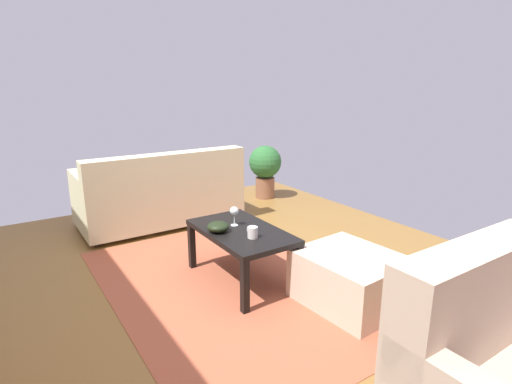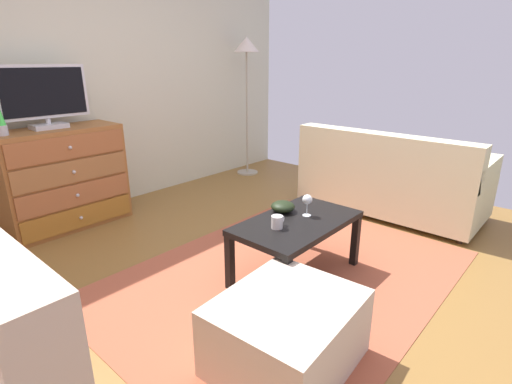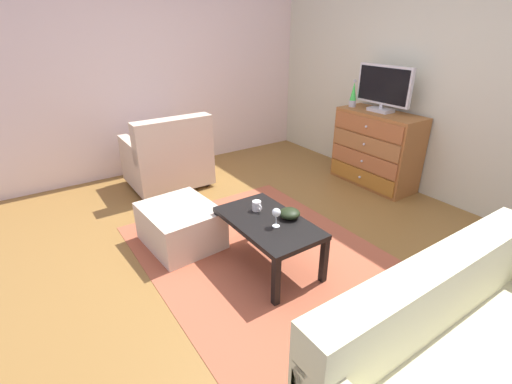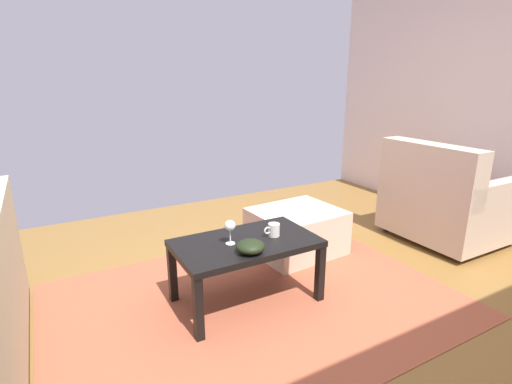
# 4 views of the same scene
# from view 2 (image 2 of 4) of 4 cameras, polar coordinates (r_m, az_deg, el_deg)

# --- Properties ---
(ground_plane) EXTENTS (5.59, 4.88, 0.05)m
(ground_plane) POSITION_cam_2_polar(r_m,az_deg,el_deg) (2.86, -1.21, -12.80)
(ground_plane) COLOR olive
(wall_accent_rear) EXTENTS (5.59, 0.12, 2.76)m
(wall_accent_rear) POSITION_cam_2_polar(r_m,az_deg,el_deg) (4.25, -24.68, 15.87)
(wall_accent_rear) COLOR beige
(wall_accent_rear) RESTS_ON ground_plane
(area_rug) EXTENTS (2.60, 1.90, 0.01)m
(area_rug) POSITION_cam_2_polar(r_m,az_deg,el_deg) (2.87, 4.56, -12.08)
(area_rug) COLOR #A35137
(area_rug) RESTS_ON ground_plane
(dresser) EXTENTS (1.04, 0.49, 0.91)m
(dresser) POSITION_cam_2_polar(r_m,az_deg,el_deg) (3.93, -26.44, 1.80)
(dresser) COLOR #975C2D
(dresser) RESTS_ON ground_plane
(tv) EXTENTS (0.73, 0.18, 0.53)m
(tv) POSITION_cam_2_polar(r_m,az_deg,el_deg) (3.82, -28.73, 12.36)
(tv) COLOR silver
(tv) RESTS_ON dresser
(coffee_table) EXTENTS (0.91, 0.53, 0.43)m
(coffee_table) POSITION_cam_2_polar(r_m,az_deg,el_deg) (2.71, 6.04, -5.23)
(coffee_table) COLOR black
(coffee_table) RESTS_ON ground_plane
(wine_glass) EXTENTS (0.07, 0.07, 0.16)m
(wine_glass) POSITION_cam_2_polar(r_m,az_deg,el_deg) (2.73, 7.56, -1.21)
(wine_glass) COLOR silver
(wine_glass) RESTS_ON coffee_table
(mug) EXTENTS (0.11, 0.08, 0.08)m
(mug) POSITION_cam_2_polar(r_m,az_deg,el_deg) (2.54, 3.15, -4.41)
(mug) COLOR silver
(mug) RESTS_ON coffee_table
(bowl_decorative) EXTENTS (0.17, 0.17, 0.08)m
(bowl_decorative) POSITION_cam_2_polar(r_m,az_deg,el_deg) (2.81, 3.97, -2.15)
(bowl_decorative) COLOR black
(bowl_decorative) RESTS_ON coffee_table
(couch_large) EXTENTS (0.85, 1.72, 0.84)m
(couch_large) POSITION_cam_2_polar(r_m,az_deg,el_deg) (4.12, 19.04, 1.71)
(couch_large) COLOR #332319
(couch_large) RESTS_ON ground_plane
(ottoman) EXTENTS (0.74, 0.64, 0.37)m
(ottoman) POSITION_cam_2_polar(r_m,az_deg,el_deg) (2.06, 4.53, -19.89)
(ottoman) COLOR beige
(ottoman) RESTS_ON ground_plane
(standing_lamp) EXTENTS (0.32, 0.32, 1.75)m
(standing_lamp) POSITION_cam_2_polar(r_m,az_deg,el_deg) (5.15, -1.39, 19.10)
(standing_lamp) COLOR #A59E8C
(standing_lamp) RESTS_ON ground_plane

